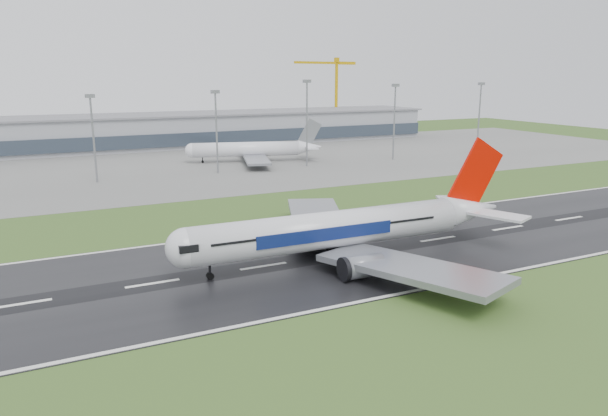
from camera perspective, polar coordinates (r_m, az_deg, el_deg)
ground at (r=122.77m, az=13.49°, el=-3.12°), size 520.00×520.00×0.00m
runway at (r=122.76m, az=13.49°, el=-3.10°), size 400.00×45.00×0.10m
apron at (r=230.92m, az=-6.46°, el=4.83°), size 400.00×130.00×0.08m
terminal at (r=286.93m, az=-10.55°, el=7.86°), size 240.00×36.00×15.00m
main_airliner at (r=104.96m, az=5.02°, el=0.30°), size 71.25×67.98×20.69m
parked_airliner at (r=226.11m, az=-5.34°, el=6.78°), size 67.56×64.88×16.34m
tower_crane at (r=332.64m, az=3.31°, el=11.28°), size 43.92×11.21×43.80m
floodmast_1 at (r=192.41m, az=-20.64°, el=6.41°), size 0.64×0.64×27.11m
floodmast_2 at (r=200.20m, az=-8.90°, el=7.46°), size 0.64×0.64×27.89m
floodmast_3 at (r=213.00m, az=0.30°, el=8.43°), size 0.64×0.64×31.28m
floodmast_4 at (r=233.21m, az=9.18°, el=8.47°), size 0.64×0.64×29.52m
floodmast_5 at (r=261.52m, az=17.39°, el=8.59°), size 0.64×0.64×29.79m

